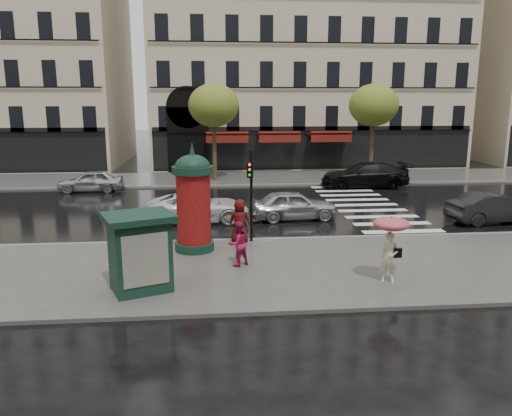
{
  "coord_description": "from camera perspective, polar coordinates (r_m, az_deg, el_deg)",
  "views": [
    {
      "loc": [
        -2.23,
        -16.19,
        5.61
      ],
      "look_at": [
        -0.64,
        1.5,
        1.72
      ],
      "focal_mm": 35.0,
      "sensor_mm": 36.0,
      "label": 1
    }
  ],
  "objects": [
    {
      "name": "newsstand",
      "position": [
        14.88,
        -13.14,
        -4.83
      ],
      "size": [
        2.35,
        2.18,
        2.29
      ],
      "color": "#122F22",
      "rests_on": "near_sidewalk"
    },
    {
      "name": "car_white",
      "position": [
        23.41,
        -6.69,
        0.08
      ],
      "size": [
        4.89,
        2.39,
        1.34
      ],
      "primitive_type": "imported",
      "rotation": [
        0.0,
        0.0,
        1.61
      ],
      "color": "white",
      "rests_on": "ground"
    },
    {
      "name": "woman_umbrella",
      "position": [
        15.58,
        15.13,
        -3.38
      ],
      "size": [
        1.09,
        1.09,
        2.1
      ],
      "color": "beige",
      "rests_on": "near_sidewalk"
    },
    {
      "name": "car_silver",
      "position": [
        23.67,
        4.29,
        0.35
      ],
      "size": [
        4.24,
        1.97,
        1.4
      ],
      "primitive_type": "imported",
      "rotation": [
        0.0,
        0.0,
        1.65
      ],
      "color": "#B3B3B8",
      "rests_on": "ground"
    },
    {
      "name": "near_kerb",
      "position": [
        20.1,
        1.43,
        -3.65
      ],
      "size": [
        90.0,
        0.25,
        0.14
      ],
      "primitive_type": "cube",
      "color": "slate",
      "rests_on": "ground"
    },
    {
      "name": "car_darkgrey",
      "position": [
        25.5,
        25.62,
        0.03
      ],
      "size": [
        4.4,
        1.91,
        1.41
      ],
      "primitive_type": "imported",
      "rotation": [
        0.0,
        0.0,
        1.67
      ],
      "color": "black",
      "rests_on": "ground"
    },
    {
      "name": "morris_column",
      "position": [
        18.29,
        -7.17,
        1.0
      ],
      "size": [
        1.49,
        1.49,
        4.01
      ],
      "color": "#122F22",
      "rests_on": "near_sidewalk"
    },
    {
      "name": "man_burgundy",
      "position": [
        19.18,
        -1.88,
        -1.57
      ],
      "size": [
        0.94,
        0.69,
        1.75
      ],
      "primitive_type": "imported",
      "rotation": [
        0.0,
        0.0,
        2.98
      ],
      "color": "#460E0E",
      "rests_on": "near_sidewalk"
    },
    {
      "name": "bldg_far_corner",
      "position": [
        47.26,
        5.21,
        19.23
      ],
      "size": [
        26.0,
        14.0,
        22.9
      ],
      "color": "#B7A88C",
      "rests_on": "ground"
    },
    {
      "name": "traffic_light",
      "position": [
        19.2,
        -0.59,
        2.41
      ],
      "size": [
        0.26,
        0.35,
        3.59
      ],
      "color": "black",
      "rests_on": "near_sidewalk"
    },
    {
      "name": "car_far_silver",
      "position": [
        32.44,
        -18.35,
        2.97
      ],
      "size": [
        4.02,
        1.76,
        1.35
      ],
      "primitive_type": "imported",
      "rotation": [
        0.0,
        0.0,
        -1.53
      ],
      "color": "#ADAEB2",
      "rests_on": "ground"
    },
    {
      "name": "tree_far_right",
      "position": [
        35.99,
        13.3,
        11.33
      ],
      "size": [
        3.4,
        3.4,
        6.64
      ],
      "color": "#38281C",
      "rests_on": "ground"
    },
    {
      "name": "zebra_crossing",
      "position": [
        27.64,
        12.29,
        0.37
      ],
      "size": [
        3.6,
        11.75,
        0.01
      ],
      "primitive_type": "cube",
      "color": "silver",
      "rests_on": "ground"
    },
    {
      "name": "far_kerb",
      "position": [
        32.74,
        -1.17,
        2.61
      ],
      "size": [
        90.0,
        0.25,
        0.14
      ],
      "primitive_type": "cube",
      "color": "slate",
      "rests_on": "ground"
    },
    {
      "name": "far_sidewalk",
      "position": [
        35.69,
        -1.5,
        3.4
      ],
      "size": [
        90.0,
        6.0,
        0.12
      ],
      "primitive_type": "cube",
      "color": "#474744",
      "rests_on": "ground"
    },
    {
      "name": "ground",
      "position": [
        17.28,
        2.57,
        -6.6
      ],
      "size": [
        160.0,
        160.0,
        0.0
      ],
      "primitive_type": "plane",
      "color": "black",
      "rests_on": "ground"
    },
    {
      "name": "near_sidewalk",
      "position": [
        16.79,
        2.8,
        -6.96
      ],
      "size": [
        90.0,
        7.0,
        0.12
      ],
      "primitive_type": "cube",
      "color": "#474744",
      "rests_on": "ground"
    },
    {
      "name": "tree_far_left",
      "position": [
        34.19,
        -4.86,
        11.57
      ],
      "size": [
        3.4,
        3.4,
        6.64
      ],
      "color": "#38281C",
      "rests_on": "ground"
    },
    {
      "name": "woman_red",
      "position": [
        16.7,
        -2.08,
        -4.09
      ],
      "size": [
        0.93,
        0.87,
        1.53
      ],
      "primitive_type": "imported",
      "rotation": [
        0.0,
        0.0,
        3.67
      ],
      "color": "#AA1546",
      "rests_on": "near_sidewalk"
    },
    {
      "name": "car_black",
      "position": [
        33.07,
        12.33,
        3.72
      ],
      "size": [
        5.69,
        2.56,
        1.62
      ],
      "primitive_type": "imported",
      "rotation": [
        0.0,
        0.0,
        -1.62
      ],
      "color": "black",
      "rests_on": "ground"
    }
  ]
}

